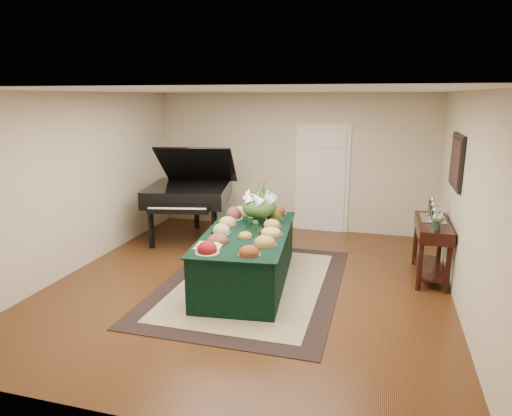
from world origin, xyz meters
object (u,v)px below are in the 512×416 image
(buffet_table, at_px, (247,257))
(mahogany_sideboard, at_px, (432,235))
(grand_piano, at_px, (189,192))
(floral_centerpiece, at_px, (259,202))

(buffet_table, xyz_separation_m, mahogany_sideboard, (2.55, 0.89, 0.28))
(grand_piano, relative_size, mahogany_sideboard, 1.59)
(buffet_table, bearing_deg, grand_piano, 133.70)
(buffet_table, relative_size, floral_centerpiece, 4.80)
(floral_centerpiece, height_order, mahogany_sideboard, floral_centerpiece)
(buffet_table, bearing_deg, mahogany_sideboard, 19.19)
(grand_piano, bearing_deg, mahogany_sideboard, -11.19)
(floral_centerpiece, height_order, grand_piano, grand_piano)
(buffet_table, bearing_deg, floral_centerpiece, 85.26)
(grand_piano, xyz_separation_m, mahogany_sideboard, (4.19, -0.83, -0.22))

